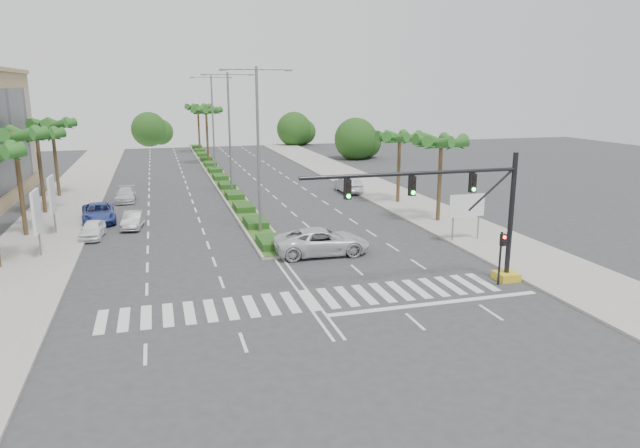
% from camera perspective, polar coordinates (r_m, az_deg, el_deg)
% --- Properties ---
extents(ground, '(160.00, 160.00, 0.00)m').
position_cam_1_polar(ground, '(29.34, -1.06, -7.63)').
color(ground, '#333335').
rests_on(ground, ground).
extents(footpath_right, '(6.00, 120.00, 0.15)m').
position_cam_1_polar(footpath_right, '(52.56, 9.34, 1.79)').
color(footpath_right, gray).
rests_on(footpath_right, ground).
extents(footpath_left, '(6.00, 120.00, 0.15)m').
position_cam_1_polar(footpath_left, '(48.31, -25.35, -0.38)').
color(footpath_left, gray).
rests_on(footpath_left, ground).
extents(median, '(2.20, 75.00, 0.20)m').
position_cam_1_polar(median, '(72.55, -10.36, 4.98)').
color(median, gray).
rests_on(median, ground).
extents(median_grass, '(1.80, 75.00, 0.04)m').
position_cam_1_polar(median_grass, '(72.54, -10.37, 5.07)').
color(median_grass, '#32551D').
rests_on(median_grass, median).
extents(signal_gantry, '(12.60, 1.20, 7.20)m').
position_cam_1_polar(signal_gantry, '(31.89, 15.22, 0.11)').
color(signal_gantry, gold).
rests_on(signal_gantry, ground).
extents(pedestrian_signal, '(0.28, 0.36, 3.00)m').
position_cam_1_polar(pedestrian_signal, '(32.38, 17.69, -2.44)').
color(pedestrian_signal, black).
rests_on(pedestrian_signal, ground).
extents(direction_sign, '(2.70, 0.11, 3.40)m').
position_cam_1_polar(direction_sign, '(40.92, 14.47, 1.61)').
color(direction_sign, slate).
rests_on(direction_sign, ground).
extents(billboard_near, '(0.18, 2.10, 4.35)m').
position_cam_1_polar(billboard_near, '(39.89, -26.50, 1.06)').
color(billboard_near, slate).
rests_on(billboard_near, ground).
extents(billboard_far, '(0.18, 2.10, 4.35)m').
position_cam_1_polar(billboard_far, '(45.70, -25.23, 2.61)').
color(billboard_far, slate).
rests_on(billboard_far, ground).
extents(palm_left_mid, '(4.57, 4.68, 7.95)m').
position_cam_1_polar(palm_left_mid, '(45.57, -28.24, 7.51)').
color(palm_left_mid, brown).
rests_on(palm_left_mid, ground).
extents(palm_left_far, '(4.57, 4.68, 7.35)m').
position_cam_1_polar(palm_left_far, '(53.44, -26.46, 7.73)').
color(palm_left_far, brown).
rests_on(palm_left_far, ground).
extents(palm_left_end, '(4.57, 4.68, 7.75)m').
position_cam_1_polar(palm_left_end, '(61.29, -25.22, 8.78)').
color(palm_left_end, brown).
rests_on(palm_left_end, ground).
extents(palm_right_near, '(4.57, 4.68, 7.05)m').
position_cam_1_polar(palm_right_near, '(46.04, 12.04, 7.76)').
color(palm_right_near, brown).
rests_on(palm_right_near, ground).
extents(palm_right_far, '(4.57, 4.68, 6.75)m').
position_cam_1_polar(palm_right_far, '(53.23, 7.97, 8.35)').
color(palm_right_far, brown).
rests_on(palm_right_far, ground).
extents(palm_median_a, '(4.57, 4.68, 8.05)m').
position_cam_1_polar(palm_median_a, '(81.82, -11.32, 10.86)').
color(palm_median_a, brown).
rests_on(palm_median_a, ground).
extents(palm_median_b, '(4.57, 4.68, 8.05)m').
position_cam_1_polar(palm_median_b, '(96.76, -12.12, 11.19)').
color(palm_median_b, brown).
rests_on(palm_median_b, ground).
extents(streetlight_near, '(5.10, 0.25, 12.00)m').
position_cam_1_polar(streetlight_near, '(41.23, -6.21, 8.17)').
color(streetlight_near, slate).
rests_on(streetlight_near, ground).
extents(streetlight_mid, '(5.10, 0.25, 12.00)m').
position_cam_1_polar(streetlight_mid, '(57.01, -9.05, 9.54)').
color(streetlight_mid, slate).
rests_on(streetlight_mid, ground).
extents(streetlight_far, '(5.10, 0.25, 12.00)m').
position_cam_1_polar(streetlight_far, '(72.89, -10.67, 10.31)').
color(streetlight_far, slate).
rests_on(streetlight_far, ground).
extents(car_parked_a, '(1.79, 3.83, 1.27)m').
position_cam_1_polar(car_parked_a, '(44.10, -21.81, -0.52)').
color(car_parked_a, white).
rests_on(car_parked_a, ground).
extents(car_parked_b, '(1.81, 4.00, 1.27)m').
position_cam_1_polar(car_parked_b, '(46.26, -18.18, 0.40)').
color(car_parked_b, '#B0AFB4').
rests_on(car_parked_b, ground).
extents(car_parked_c, '(3.04, 5.61, 1.49)m').
position_cam_1_polar(car_parked_c, '(49.18, -21.27, 1.04)').
color(car_parked_c, '#314296').
rests_on(car_parked_c, ground).
extents(car_parked_d, '(1.89, 4.44, 1.28)m').
position_cam_1_polar(car_parked_d, '(57.33, -18.86, 2.79)').
color(car_parked_d, silver).
rests_on(car_parked_d, ground).
extents(car_crossing, '(6.30, 3.07, 1.72)m').
position_cam_1_polar(car_crossing, '(36.92, 0.19, -1.76)').
color(car_crossing, silver).
rests_on(car_crossing, ground).
extents(car_right, '(1.82, 4.96, 1.62)m').
position_cam_1_polar(car_right, '(58.93, 2.83, 3.94)').
color(car_right, '#BBBCC1').
rests_on(car_right, ground).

